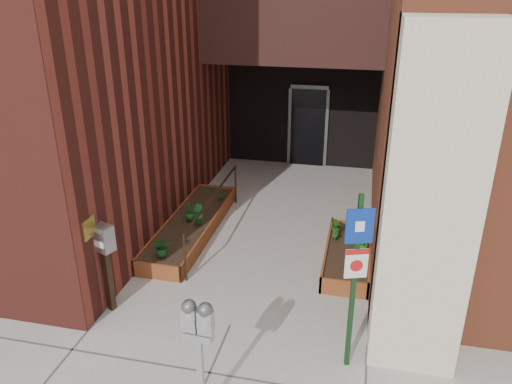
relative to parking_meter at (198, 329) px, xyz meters
The scene contains 14 objects.
ground 2.06m from the parking_meter, 94.32° to the left, with size 80.00×80.00×0.00m, color #9E9991.
planter_left 4.79m from the parking_meter, 111.06° to the left, with size 0.90×3.60×0.30m.
planter_right 4.27m from the parking_meter, 69.02° to the left, with size 0.80×2.20×0.30m.
handrail 4.48m from the parking_meter, 105.28° to the left, with size 0.04×3.34×0.90m.
parking_meter is the anchor object (origin of this frame).
sign_post 2.04m from the parking_meter, 36.57° to the left, with size 0.33×0.13×2.48m.
payment_dropbox 2.61m from the parking_meter, 141.05° to the left, with size 0.34×0.30×1.45m.
shrub_left_a 3.42m from the parking_meter, 120.21° to the left, with size 0.32×0.32×0.36m, color #17511C.
shrub_left_b 4.52m from the parking_meter, 109.26° to the left, with size 0.22×0.22×0.39m, color #1B5F20.
shrub_left_c 4.68m from the parking_meter, 111.21° to the left, with size 0.22×0.22×0.39m, color #1A5B1A.
shrub_left_d 5.63m from the parking_meter, 104.28° to the left, with size 0.17×0.17×0.32m, color #235217.
shrub_right_a 4.26m from the parking_meter, 65.66° to the left, with size 0.18×0.18×0.33m, color #235D1A.
shrub_right_b 4.38m from the parking_meter, 73.48° to the left, with size 0.19×0.19×0.37m, color #1C631E.
shrub_right_c 4.62m from the parking_meter, 74.38° to the left, with size 0.27×0.27×0.30m, color #235919.
Camera 1 is at (1.71, -5.80, 4.75)m, focal length 35.00 mm.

